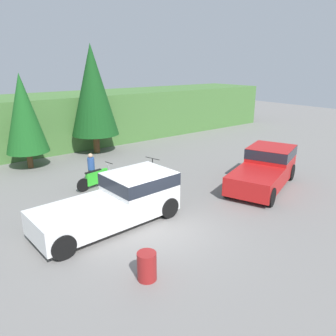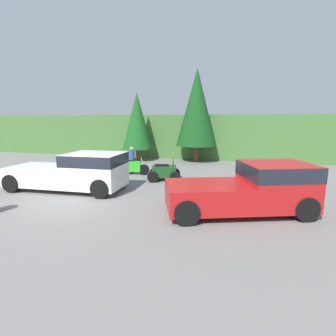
{
  "view_description": "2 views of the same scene",
  "coord_description": "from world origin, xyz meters",
  "px_view_note": "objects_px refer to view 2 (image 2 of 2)",
  "views": [
    {
      "loc": [
        -6.78,
        -8.97,
        6.13
      ],
      "look_at": [
        3.11,
        3.73,
        0.95
      ],
      "focal_mm": 35.0,
      "sensor_mm": 36.0,
      "label": 1
    },
    {
      "loc": [
        6.73,
        -9.16,
        3.44
      ],
      "look_at": [
        3.11,
        3.73,
        0.95
      ],
      "focal_mm": 28.0,
      "sensor_mm": 36.0,
      "label": 2
    }
  ],
  "objects_px": {
    "quad_atv": "(164,172)",
    "rider_person": "(132,159)",
    "pickup_truck_red": "(252,187)",
    "dirt_bike": "(130,167)",
    "pickup_truck_second": "(77,171)"
  },
  "relations": [
    {
      "from": "pickup_truck_second",
      "to": "rider_person",
      "type": "distance_m",
      "value": 4.64
    },
    {
      "from": "pickup_truck_second",
      "to": "dirt_bike",
      "type": "bearing_deg",
      "value": 72.78
    },
    {
      "from": "quad_atv",
      "to": "rider_person",
      "type": "relative_size",
      "value": 1.22
    },
    {
      "from": "pickup_truck_red",
      "to": "pickup_truck_second",
      "type": "height_order",
      "value": "same"
    },
    {
      "from": "rider_person",
      "to": "quad_atv",
      "type": "bearing_deg",
      "value": -55.57
    },
    {
      "from": "quad_atv",
      "to": "rider_person",
      "type": "xyz_separation_m",
      "value": [
        -2.56,
        1.32,
        0.46
      ]
    },
    {
      "from": "pickup_truck_red",
      "to": "dirt_bike",
      "type": "distance_m",
      "value": 8.75
    },
    {
      "from": "pickup_truck_red",
      "to": "quad_atv",
      "type": "height_order",
      "value": "pickup_truck_red"
    },
    {
      "from": "pickup_truck_red",
      "to": "rider_person",
      "type": "height_order",
      "value": "pickup_truck_red"
    },
    {
      "from": "dirt_bike",
      "to": "quad_atv",
      "type": "relative_size",
      "value": 1.13
    },
    {
      "from": "pickup_truck_second",
      "to": "rider_person",
      "type": "xyz_separation_m",
      "value": [
        0.93,
        4.55,
        -0.06
      ]
    },
    {
      "from": "quad_atv",
      "to": "pickup_truck_second",
      "type": "bearing_deg",
      "value": -151.46
    },
    {
      "from": "pickup_truck_red",
      "to": "dirt_bike",
      "type": "relative_size",
      "value": 2.4
    },
    {
      "from": "pickup_truck_second",
      "to": "quad_atv",
      "type": "bearing_deg",
      "value": 39.37
    },
    {
      "from": "pickup_truck_red",
      "to": "pickup_truck_second",
      "type": "xyz_separation_m",
      "value": [
        -8.12,
        0.97,
        0.0
      ]
    }
  ]
}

